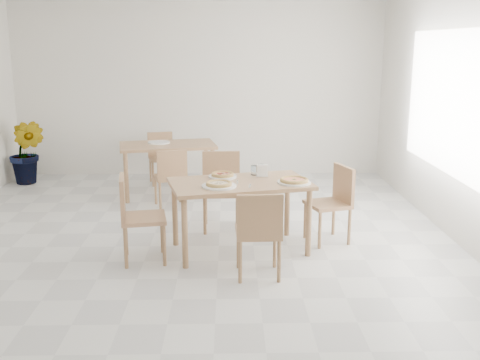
{
  "coord_description": "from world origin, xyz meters",
  "views": [
    {
      "loc": [
        0.49,
        -5.77,
        2.14
      ],
      "look_at": [
        0.6,
        -0.13,
        0.77
      ],
      "focal_mm": 42.0,
      "sensor_mm": 36.0,
      "label": 1
    }
  ],
  "objects_px": {
    "chair_south": "(259,229)",
    "tumbler_b": "(254,170)",
    "chair_west": "(135,212)",
    "pizza_mushroom": "(219,184)",
    "pizza_pepperoni": "(223,174)",
    "plate_empty": "(159,142)",
    "main_table": "(240,190)",
    "chair_east": "(334,198)",
    "tumbler_a": "(261,170)",
    "napkin_holder": "(262,171)",
    "chair_back_s": "(171,174)",
    "plate_margherita": "(294,182)",
    "potted_plant": "(27,152)",
    "plate_mushroom": "(219,186)",
    "plate_pepperoni": "(223,177)",
    "pizza_margherita": "(294,180)",
    "chair_north": "(221,184)",
    "second_table": "(168,151)"
  },
  "relations": [
    {
      "from": "plate_mushroom",
      "to": "pizza_margherita",
      "type": "relative_size",
      "value": 1.07
    },
    {
      "from": "second_table",
      "to": "plate_empty",
      "type": "xyz_separation_m",
      "value": [
        -0.13,
        0.08,
        0.1
      ]
    },
    {
      "from": "tumbler_b",
      "to": "second_table",
      "type": "relative_size",
      "value": 0.07
    },
    {
      "from": "plate_mushroom",
      "to": "second_table",
      "type": "xyz_separation_m",
      "value": [
        -0.78,
        2.48,
        -0.1
      ]
    },
    {
      "from": "main_table",
      "to": "tumbler_a",
      "type": "relative_size",
      "value": 14.17
    },
    {
      "from": "second_table",
      "to": "main_table",
      "type": "bearing_deg",
      "value": -77.43
    },
    {
      "from": "chair_north",
      "to": "second_table",
      "type": "height_order",
      "value": "chair_north"
    },
    {
      "from": "chair_east",
      "to": "chair_back_s",
      "type": "height_order",
      "value": "chair_east"
    },
    {
      "from": "pizza_margherita",
      "to": "plate_pepperoni",
      "type": "bearing_deg",
      "value": 159.94
    },
    {
      "from": "main_table",
      "to": "chair_north",
      "type": "xyz_separation_m",
      "value": [
        -0.21,
        0.8,
        -0.14
      ]
    },
    {
      "from": "pizza_mushroom",
      "to": "plate_empty",
      "type": "bearing_deg",
      "value": 109.56
    },
    {
      "from": "tumbler_a",
      "to": "main_table",
      "type": "bearing_deg",
      "value": -125.48
    },
    {
      "from": "chair_west",
      "to": "pizza_mushroom",
      "type": "height_order",
      "value": "chair_west"
    },
    {
      "from": "pizza_pepperoni",
      "to": "pizza_mushroom",
      "type": "bearing_deg",
      "value": -94.49
    },
    {
      "from": "main_table",
      "to": "pizza_margherita",
      "type": "relative_size",
      "value": 4.81
    },
    {
      "from": "plate_margherita",
      "to": "tumbler_a",
      "type": "xyz_separation_m",
      "value": [
        -0.32,
        0.39,
        0.05
      ]
    },
    {
      "from": "plate_mushroom",
      "to": "plate_empty",
      "type": "height_order",
      "value": "same"
    },
    {
      "from": "tumbler_a",
      "to": "tumbler_b",
      "type": "distance_m",
      "value": 0.08
    },
    {
      "from": "plate_margherita",
      "to": "plate_mushroom",
      "type": "relative_size",
      "value": 1.0
    },
    {
      "from": "chair_south",
      "to": "tumbler_b",
      "type": "relative_size",
      "value": 8.2
    },
    {
      "from": "chair_west",
      "to": "napkin_holder",
      "type": "relative_size",
      "value": 6.35
    },
    {
      "from": "chair_south",
      "to": "potted_plant",
      "type": "xyz_separation_m",
      "value": [
        -3.41,
        3.74,
        0.01
      ]
    },
    {
      "from": "chair_east",
      "to": "potted_plant",
      "type": "relative_size",
      "value": 0.84
    },
    {
      "from": "chair_west",
      "to": "plate_margherita",
      "type": "xyz_separation_m",
      "value": [
        1.61,
        0.21,
        0.25
      ]
    },
    {
      "from": "chair_east",
      "to": "tumbler_a",
      "type": "distance_m",
      "value": 0.87
    },
    {
      "from": "plate_mushroom",
      "to": "tumbler_a",
      "type": "relative_size",
      "value": 3.14
    },
    {
      "from": "chair_east",
      "to": "second_table",
      "type": "relative_size",
      "value": 0.58
    },
    {
      "from": "chair_east",
      "to": "plate_pepperoni",
      "type": "xyz_separation_m",
      "value": [
        -1.23,
        -0.08,
        0.27
      ]
    },
    {
      "from": "pizza_pepperoni",
      "to": "plate_empty",
      "type": "bearing_deg",
      "value": 113.66
    },
    {
      "from": "plate_mushroom",
      "to": "plate_pepperoni",
      "type": "bearing_deg",
      "value": 85.51
    },
    {
      "from": "potted_plant",
      "to": "plate_pepperoni",
      "type": "bearing_deg",
      "value": -42.32
    },
    {
      "from": "plate_margherita",
      "to": "second_table",
      "type": "bearing_deg",
      "value": 123.45
    },
    {
      "from": "chair_south",
      "to": "plate_mushroom",
      "type": "bearing_deg",
      "value": -56.83
    },
    {
      "from": "plate_mushroom",
      "to": "pizza_mushroom",
      "type": "relative_size",
      "value": 1.01
    },
    {
      "from": "pizza_pepperoni",
      "to": "napkin_holder",
      "type": "relative_size",
      "value": 2.32
    },
    {
      "from": "plate_mushroom",
      "to": "chair_east",
      "type": "bearing_deg",
      "value": 21.08
    },
    {
      "from": "napkin_holder",
      "to": "potted_plant",
      "type": "bearing_deg",
      "value": 146.28
    },
    {
      "from": "tumbler_a",
      "to": "second_table",
      "type": "bearing_deg",
      "value": 122.28
    },
    {
      "from": "chair_west",
      "to": "chair_east",
      "type": "relative_size",
      "value": 1.04
    },
    {
      "from": "second_table",
      "to": "chair_back_s",
      "type": "bearing_deg",
      "value": -91.76
    },
    {
      "from": "main_table",
      "to": "chair_east",
      "type": "height_order",
      "value": "chair_east"
    },
    {
      "from": "chair_back_s",
      "to": "plate_empty",
      "type": "xyz_separation_m",
      "value": [
        -0.24,
        0.75,
        0.3
      ]
    },
    {
      "from": "chair_east",
      "to": "chair_north",
      "type": "bearing_deg",
      "value": -130.43
    },
    {
      "from": "chair_south",
      "to": "tumbler_a",
      "type": "distance_m",
      "value": 1.12
    },
    {
      "from": "chair_south",
      "to": "pizza_pepperoni",
      "type": "bearing_deg",
      "value": -71.81
    },
    {
      "from": "plate_margherita",
      "to": "chair_north",
      "type": "bearing_deg",
      "value": 131.49
    },
    {
      "from": "main_table",
      "to": "plate_empty",
      "type": "relative_size",
      "value": 5.0
    },
    {
      "from": "tumbler_b",
      "to": "chair_east",
      "type": "bearing_deg",
      "value": -2.06
    },
    {
      "from": "pizza_mushroom",
      "to": "tumbler_a",
      "type": "xyz_separation_m",
      "value": [
        0.45,
        0.53,
        0.02
      ]
    },
    {
      "from": "chair_back_s",
      "to": "plate_empty",
      "type": "distance_m",
      "value": 0.84
    }
  ]
}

